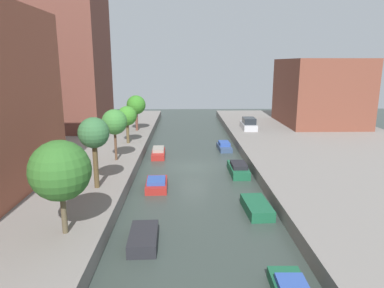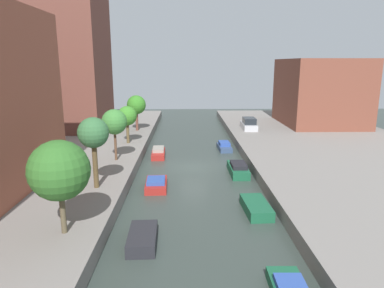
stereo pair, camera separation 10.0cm
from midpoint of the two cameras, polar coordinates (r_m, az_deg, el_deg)
The scene contains 17 objects.
ground_plane at distance 32.20m, azimuth 0.33°, elevation -3.83°, with size 84.00×84.00×0.00m, color #333D38.
quay_left at distance 35.05m, azimuth -25.03°, elevation -2.83°, with size 20.00×64.00×1.00m, color gray.
quay_right at distance 35.73m, azimuth 25.17°, elevation -2.56°, with size 20.00×64.00×1.00m, color gray.
apartment_tower_far at distance 48.32m, azimuth -20.64°, elevation 18.96°, with size 10.00×10.04×27.98m, color brown.
low_block_right at distance 52.10m, azimuth 20.22°, elevation 7.98°, with size 10.00×12.32×8.94m, color brown.
street_tree_0 at distance 18.12m, azimuth -20.72°, elevation -4.10°, with size 2.99×2.99×4.77m.
street_tree_1 at distance 24.14m, azimuth -15.70°, elevation 1.58°, with size 2.07×2.07×4.88m.
street_tree_2 at distance 30.93m, azimuth -12.47°, elevation 3.50°, with size 2.20×2.20×4.51m.
street_tree_3 at distance 37.57m, azimuth -10.47°, elevation 4.49°, with size 2.06×2.06×3.97m.
street_tree_4 at distance 44.63m, azimuth -9.01°, elevation 6.29°, with size 2.38×2.38×4.45m.
parked_car at distance 45.93m, azimuth 9.33°, elevation 3.19°, with size 1.76×4.27×1.52m.
moored_boat_left_1 at distance 19.23m, azimuth -7.92°, elevation -15.00°, with size 1.55×3.08×0.68m.
moored_boat_left_2 at distance 26.99m, azimuth -5.76°, elevation -6.51°, with size 1.70×3.25×0.80m.
moored_boat_left_3 at distance 35.97m, azimuth -5.43°, elevation -1.45°, with size 1.43×3.61×0.91m.
moored_boat_right_1 at distance 23.12m, azimuth 10.56°, elevation -10.13°, with size 1.66×3.38×0.67m.
moored_boat_right_2 at distance 30.46m, azimuth 7.63°, elevation -4.06°, with size 1.49×3.98×1.04m.
moored_boat_right_3 at distance 38.81m, azimuth 5.37°, elevation -0.40°, with size 1.46×3.38×0.87m.
Camera 2 is at (-0.76, -30.81, 9.34)m, focal length 32.67 mm.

